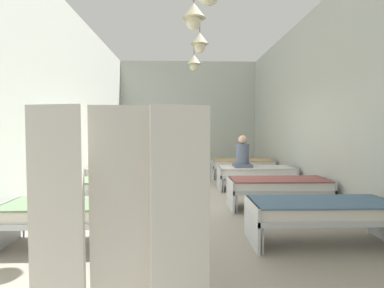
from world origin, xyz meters
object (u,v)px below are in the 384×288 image
bed_right_row_3 (242,164)px  nurse_near_aisle (177,202)px  bed_left_row_2 (127,173)px  potted_plant (193,151)px  patient_seated_primary (243,155)px  bed_right_row_0 (321,211)px  privacy_screen (119,230)px  bed_right_row_2 (256,172)px  bed_left_row_3 (138,164)px  bed_left_row_1 (110,186)px  bed_right_row_1 (278,186)px  bed_left_row_0 (77,213)px

bed_right_row_3 → nurse_near_aisle: nurse_near_aisle is taller
bed_left_row_2 → potted_plant: (1.74, 2.76, 0.34)m
bed_left_row_2 → potted_plant: potted_plant is taller
patient_seated_primary → potted_plant: bearing=112.2°
bed_right_row_0 → privacy_screen: 3.07m
bed_right_row_2 → patient_seated_primary: (-0.35, -0.05, 0.43)m
nurse_near_aisle → patient_seated_primary: nurse_near_aisle is taller
bed_left_row_2 → bed_left_row_3: bearing=90.0°
bed_right_row_2 → patient_seated_primary: 0.56m
bed_left_row_3 → bed_right_row_3: (3.23, 0.00, 0.00)m
bed_left_row_1 → bed_right_row_2: bearing=30.5°
bed_left_row_3 → potted_plant: 1.97m
bed_right_row_0 → privacy_screen: bearing=-138.5°
bed_right_row_1 → bed_left_row_2: 3.75m
bed_left_row_0 → bed_right_row_0: (3.23, 0.00, 0.00)m
bed_right_row_1 → bed_left_row_3: (-3.23, 3.80, 0.00)m
bed_right_row_1 → bed_left_row_2: (-3.23, 1.90, 0.00)m
bed_right_row_1 → bed_left_row_1: bearing=180.0°
potted_plant → bed_left_row_0: bearing=-104.8°
bed_left_row_1 → privacy_screen: privacy_screen is taller
bed_left_row_3 → potted_plant: (1.74, 0.86, 0.34)m
nurse_near_aisle → privacy_screen: bearing=5.6°
bed_right_row_2 → potted_plant: bearing=118.4°
bed_left_row_3 → privacy_screen: bearing=-83.0°
bed_left_row_2 → patient_seated_primary: bearing=-0.9°
bed_left_row_3 → nurse_near_aisle: size_ratio=1.28×
potted_plant → bed_right_row_3: bearing=-29.9°
bed_right_row_2 → privacy_screen: privacy_screen is taller
bed_left_row_1 → bed_left_row_3: (0.00, 3.80, 0.00)m
bed_left_row_1 → bed_right_row_2: (3.23, 1.90, 0.00)m
bed_right_row_0 → bed_right_row_1: size_ratio=1.00×
bed_right_row_1 → bed_right_row_2: size_ratio=1.00×
nurse_near_aisle → bed_left_row_0: bearing=-66.5°
patient_seated_primary → privacy_screen: privacy_screen is taller
bed_left_row_2 → bed_right_row_2: size_ratio=1.00×
bed_left_row_1 → patient_seated_primary: size_ratio=2.37×
bed_left_row_2 → bed_right_row_1: bearing=-30.5°
bed_left_row_3 → nurse_near_aisle: 5.65m
bed_left_row_0 → bed_left_row_2: bearing=90.0°
bed_left_row_1 → bed_left_row_3: same height
nurse_near_aisle → patient_seated_primary: bearing=170.5°
bed_right_row_2 → bed_left_row_1: bearing=-149.5°
bed_left_row_3 → bed_right_row_3: size_ratio=1.00×
bed_right_row_0 → bed_left_row_2: (-3.23, 3.80, 0.00)m
bed_left_row_1 → bed_left_row_2: size_ratio=1.00×
bed_left_row_2 → bed_left_row_3: same height
nurse_near_aisle → bed_right_row_0: bearing=98.5°
bed_left_row_1 → potted_plant: (1.74, 4.66, 0.34)m
bed_left_row_2 → bed_left_row_3: (0.00, 1.90, 0.00)m
bed_right_row_2 → bed_left_row_0: bearing=-130.4°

